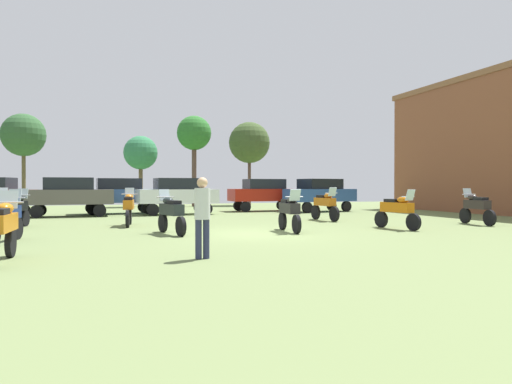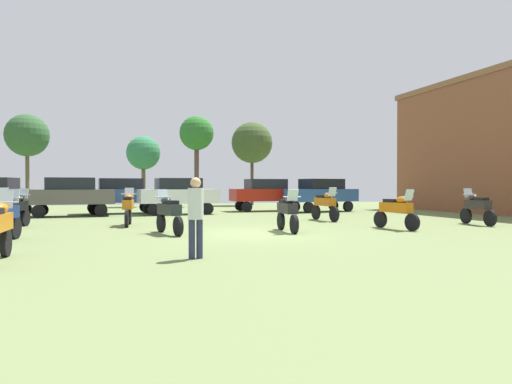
{
  "view_description": "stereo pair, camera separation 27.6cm",
  "coord_description": "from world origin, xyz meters",
  "px_view_note": "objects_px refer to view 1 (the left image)",
  "views": [
    {
      "loc": [
        -4.99,
        -14.61,
        1.6
      ],
      "look_at": [
        1.79,
        5.68,
        1.32
      ],
      "focal_mm": 32.71,
      "sensor_mm": 36.0,
      "label": 1
    },
    {
      "loc": [
        -4.73,
        -14.7,
        1.6
      ],
      "look_at": [
        1.79,
        5.68,
        1.32
      ],
      "focal_mm": 32.71,
      "sensor_mm": 36.0,
      "label": 2
    }
  ],
  "objects_px": {
    "motorcycle_11": "(289,211)",
    "motorcycle_5": "(129,207)",
    "car_4": "(264,192)",
    "car_2": "(177,193)",
    "person_1": "(202,211)",
    "motorcycle_6": "(477,207)",
    "motorcycle_13": "(3,207)",
    "motorcycle_3": "(325,204)",
    "car_1": "(119,193)",
    "motorcycle_1": "(16,209)",
    "tree_5": "(249,143)",
    "car_6": "(70,194)",
    "motorcycle_4": "(2,227)",
    "tree_1": "(194,134)",
    "motorcycle_8": "(171,212)",
    "motorcycle_10": "(6,216)",
    "car_5": "(320,193)",
    "tree_4": "(141,153)",
    "tree_3": "(23,135)",
    "motorcycle_9": "(397,210)"
  },
  "relations": [
    {
      "from": "motorcycle_1",
      "to": "car_4",
      "type": "relative_size",
      "value": 0.49
    },
    {
      "from": "motorcycle_10",
      "to": "car_4",
      "type": "distance_m",
      "value": 17.86
    },
    {
      "from": "motorcycle_10",
      "to": "tree_4",
      "type": "xyz_separation_m",
      "value": [
        5.38,
        21.67,
        3.31
      ]
    },
    {
      "from": "motorcycle_9",
      "to": "motorcycle_1",
      "type": "bearing_deg",
      "value": -29.66
    },
    {
      "from": "motorcycle_5",
      "to": "motorcycle_13",
      "type": "bearing_deg",
      "value": 169.97
    },
    {
      "from": "motorcycle_3",
      "to": "motorcycle_6",
      "type": "bearing_deg",
      "value": 136.07
    },
    {
      "from": "car_2",
      "to": "person_1",
      "type": "height_order",
      "value": "car_2"
    },
    {
      "from": "car_2",
      "to": "car_6",
      "type": "height_order",
      "value": "same"
    },
    {
      "from": "motorcycle_1",
      "to": "motorcycle_5",
      "type": "bearing_deg",
      "value": 11.34
    },
    {
      "from": "motorcycle_11",
      "to": "tree_1",
      "type": "height_order",
      "value": "tree_1"
    },
    {
      "from": "car_4",
      "to": "motorcycle_13",
      "type": "bearing_deg",
      "value": 117.68
    },
    {
      "from": "motorcycle_8",
      "to": "motorcycle_11",
      "type": "xyz_separation_m",
      "value": [
        3.98,
        -0.49,
        0.0
      ]
    },
    {
      "from": "motorcycle_13",
      "to": "car_6",
      "type": "distance_m",
      "value": 5.78
    },
    {
      "from": "motorcycle_4",
      "to": "car_4",
      "type": "distance_m",
      "value": 20.46
    },
    {
      "from": "motorcycle_10",
      "to": "car_5",
      "type": "height_order",
      "value": "car_5"
    },
    {
      "from": "car_2",
      "to": "motorcycle_8",
      "type": "bearing_deg",
      "value": 165.93
    },
    {
      "from": "motorcycle_10",
      "to": "tree_3",
      "type": "bearing_deg",
      "value": 109.31
    },
    {
      "from": "car_4",
      "to": "tree_5",
      "type": "bearing_deg",
      "value": -12.36
    },
    {
      "from": "motorcycle_10",
      "to": "motorcycle_11",
      "type": "height_order",
      "value": "motorcycle_10"
    },
    {
      "from": "car_4",
      "to": "car_2",
      "type": "bearing_deg",
      "value": 106.8
    },
    {
      "from": "car_1",
      "to": "motorcycle_13",
      "type": "bearing_deg",
      "value": 143.88
    },
    {
      "from": "motorcycle_9",
      "to": "person_1",
      "type": "bearing_deg",
      "value": 19.42
    },
    {
      "from": "motorcycle_11",
      "to": "car_1",
      "type": "xyz_separation_m",
      "value": [
        -5.17,
        12.73,
        0.45
      ]
    },
    {
      "from": "motorcycle_8",
      "to": "motorcycle_13",
      "type": "distance_m",
      "value": 7.68
    },
    {
      "from": "motorcycle_13",
      "to": "tree_5",
      "type": "relative_size",
      "value": 0.31
    },
    {
      "from": "motorcycle_8",
      "to": "motorcycle_10",
      "type": "distance_m",
      "value": 4.75
    },
    {
      "from": "motorcycle_4",
      "to": "car_4",
      "type": "height_order",
      "value": "car_4"
    },
    {
      "from": "motorcycle_8",
      "to": "motorcycle_10",
      "type": "bearing_deg",
      "value": 176.67
    },
    {
      "from": "car_4",
      "to": "person_1",
      "type": "bearing_deg",
      "value": 155.98
    },
    {
      "from": "motorcycle_5",
      "to": "car_6",
      "type": "relative_size",
      "value": 0.51
    },
    {
      "from": "car_4",
      "to": "tree_5",
      "type": "relative_size",
      "value": 0.64
    },
    {
      "from": "motorcycle_6",
      "to": "car_4",
      "type": "height_order",
      "value": "car_4"
    },
    {
      "from": "motorcycle_6",
      "to": "car_2",
      "type": "relative_size",
      "value": 0.48
    },
    {
      "from": "motorcycle_11",
      "to": "motorcycle_5",
      "type": "bearing_deg",
      "value": -35.07
    },
    {
      "from": "motorcycle_3",
      "to": "motorcycle_4",
      "type": "bearing_deg",
      "value": 31.09
    },
    {
      "from": "motorcycle_6",
      "to": "motorcycle_10",
      "type": "bearing_deg",
      "value": -171.51
    },
    {
      "from": "motorcycle_1",
      "to": "tree_5",
      "type": "bearing_deg",
      "value": 65.3
    },
    {
      "from": "car_2",
      "to": "motorcycle_11",
      "type": "bearing_deg",
      "value": -172.97
    },
    {
      "from": "car_1",
      "to": "car_4",
      "type": "distance_m",
      "value": 8.73
    },
    {
      "from": "motorcycle_10",
      "to": "car_4",
      "type": "bearing_deg",
      "value": 59.18
    },
    {
      "from": "motorcycle_1",
      "to": "tree_3",
      "type": "xyz_separation_m",
      "value": [
        -2.26,
        17.96,
        4.49
      ]
    },
    {
      "from": "motorcycle_3",
      "to": "car_1",
      "type": "height_order",
      "value": "car_1"
    },
    {
      "from": "motorcycle_5",
      "to": "motorcycle_10",
      "type": "height_order",
      "value": "motorcycle_5"
    },
    {
      "from": "tree_4",
      "to": "motorcycle_4",
      "type": "bearing_deg",
      "value": -100.69
    },
    {
      "from": "car_1",
      "to": "tree_3",
      "type": "height_order",
      "value": "tree_3"
    },
    {
      "from": "car_2",
      "to": "car_5",
      "type": "bearing_deg",
      "value": -94.15
    },
    {
      "from": "car_6",
      "to": "tree_1",
      "type": "xyz_separation_m",
      "value": [
        8.32,
        9.62,
        4.35
      ]
    },
    {
      "from": "motorcycle_9",
      "to": "motorcycle_11",
      "type": "distance_m",
      "value": 4.12
    },
    {
      "from": "motorcycle_6",
      "to": "motorcycle_13",
      "type": "xyz_separation_m",
      "value": [
        -18.13,
        5.23,
        0.01
      ]
    },
    {
      "from": "motorcycle_4",
      "to": "person_1",
      "type": "distance_m",
      "value": 4.09
    }
  ]
}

